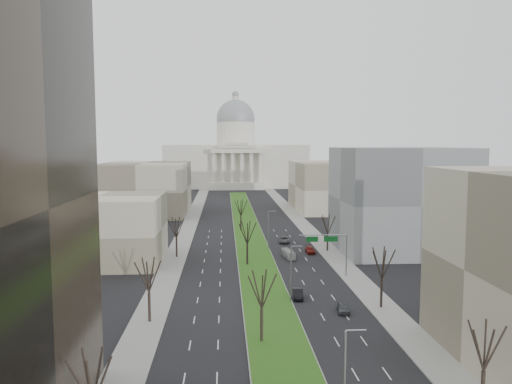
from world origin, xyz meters
name	(u,v)px	position (x,y,z in m)	size (l,w,h in m)	color
ground	(248,231)	(0.00, 120.00, 0.00)	(600.00, 600.00, 0.00)	black
median	(248,231)	(0.00, 118.99, 0.10)	(8.00, 222.03, 0.20)	#999993
sidewalk_left	(178,250)	(-17.50, 95.00, 0.07)	(5.00, 330.00, 0.15)	gray
sidewalk_right	(326,248)	(17.50, 95.00, 0.07)	(5.00, 330.00, 0.15)	gray
capitol	(236,158)	(0.00, 269.59, 16.31)	(80.00, 46.00, 55.00)	beige
building_beige_left	(99,229)	(-33.00, 85.00, 7.00)	(26.00, 22.00, 14.00)	gray
building_grey_right	(399,200)	(34.00, 92.00, 12.00)	(28.00, 26.00, 24.00)	slate
building_far_left	(146,188)	(-35.00, 160.00, 9.00)	(30.00, 40.00, 18.00)	#786F5C
building_far_right	(335,186)	(35.00, 165.00, 9.00)	(30.00, 40.00, 18.00)	gray
tree_left_near	(92,376)	(-17.20, 18.00, 6.61)	(5.10, 5.10, 9.18)	black
tree_left_mid	(149,273)	(-17.20, 48.00, 7.00)	(5.40, 5.40, 9.72)	black
tree_left_far	(176,227)	(-17.20, 88.00, 6.84)	(5.28, 5.28, 9.50)	black
tree_right_near	(485,344)	(17.20, 22.00, 6.69)	(5.16, 5.16, 9.29)	black
tree_right_mid	(382,262)	(17.20, 52.00, 7.16)	(5.52, 5.52, 9.94)	black
tree_right_far	(328,224)	(17.20, 92.00, 6.53)	(5.04, 5.04, 9.07)	black
tree_median_a	(262,288)	(-2.00, 40.00, 7.00)	(5.40, 5.40, 9.72)	black
tree_median_b	(247,232)	(-2.00, 80.00, 7.00)	(5.40, 5.40, 9.72)	black
tree_median_c	(241,207)	(-2.00, 120.00, 7.00)	(5.40, 5.40, 9.72)	black
streetlamp_median_a	(345,378)	(3.76, 20.00, 4.81)	(1.90, 0.20, 9.16)	gray
streetlamp_median_b	(291,273)	(3.76, 55.00, 4.81)	(1.90, 0.20, 9.16)	gray
streetlamp_median_c	(269,229)	(3.76, 95.00, 4.81)	(1.90, 0.20, 9.16)	gray
mast_arm_signs	(332,245)	(13.49, 70.03, 6.11)	(9.12, 0.24, 8.09)	gray
car_grey_near	(343,308)	(10.91, 50.36, 0.70)	(1.64, 4.08, 1.39)	#414448
car_black	(298,294)	(5.20, 57.51, 0.74)	(1.56, 4.49, 1.48)	black
car_red	(310,250)	(12.86, 90.37, 0.68)	(1.92, 4.72, 1.37)	#62120D
car_grey_far	(284,240)	(8.34, 102.72, 0.76)	(2.53, 5.48, 1.52)	#4E5156
box_van	(288,254)	(7.30, 85.78, 0.93)	(1.57, 6.70, 1.87)	silver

